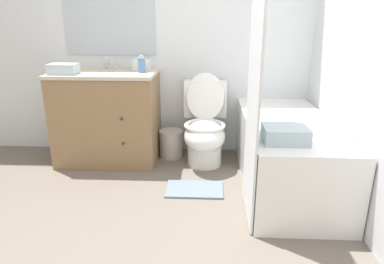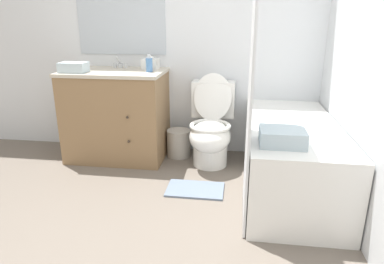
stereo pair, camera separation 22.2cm
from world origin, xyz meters
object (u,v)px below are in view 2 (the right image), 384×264
(sink_faucet, at_px, (120,64))
(soap_dispenser, at_px, (149,64))
(hand_towel_folded, at_px, (74,67))
(bath_mat, at_px, (195,189))
(bathtub, at_px, (290,156))
(toilet, at_px, (211,129))
(wastebasket, at_px, (179,143))
(tissue_box, at_px, (150,64))
(bath_towel_folded, at_px, (282,137))
(vanity_cabinet, at_px, (117,114))

(sink_faucet, distance_m, soap_dispenser, 0.41)
(soap_dispenser, relative_size, hand_towel_folded, 0.64)
(soap_dispenser, relative_size, bath_mat, 0.33)
(bathtub, distance_m, hand_towel_folded, 2.01)
(bathtub, relative_size, bath_mat, 3.32)
(toilet, xyz_separation_m, wastebasket, (-0.33, 0.13, -0.21))
(bathtub, xyz_separation_m, soap_dispenser, (-1.22, 0.42, 0.64))
(tissue_box, height_order, bath_mat, tissue_box)
(toilet, xyz_separation_m, soap_dispenser, (-0.56, 0.01, 0.58))
(tissue_box, relative_size, soap_dispenser, 0.97)
(wastebasket, bearing_deg, hand_towel_folded, -164.58)
(wastebasket, xyz_separation_m, soap_dispenser, (-0.24, -0.13, 0.78))
(tissue_box, xyz_separation_m, bath_mat, (0.53, -0.75, -0.89))
(soap_dispenser, xyz_separation_m, bath_mat, (0.49, -0.57, -0.91))
(toilet, height_order, hand_towel_folded, hand_towel_folded)
(bathtub, xyz_separation_m, wastebasket, (-0.99, 0.55, -0.15))
(hand_towel_folded, bearing_deg, sink_faucet, 47.28)
(tissue_box, xyz_separation_m, hand_towel_folded, (-0.62, -0.30, -0.01))
(bath_mat, bearing_deg, wastebasket, 110.25)
(toilet, bearing_deg, bath_towel_folded, -60.04)
(sink_faucet, relative_size, soap_dispenser, 0.94)
(toilet, distance_m, soap_dispenser, 0.81)
(toilet, distance_m, bathtub, 0.78)
(vanity_cabinet, distance_m, toilet, 0.92)
(wastebasket, bearing_deg, toilet, -22.06)
(tissue_box, bearing_deg, sink_faucet, 172.70)
(sink_faucet, xyz_separation_m, toilet, (0.91, -0.22, -0.55))
(sink_faucet, distance_m, bath_towel_folded, 1.85)
(bathtub, distance_m, wastebasket, 1.14)
(bathtub, bearing_deg, bath_mat, -168.51)
(bathtub, relative_size, soap_dispenser, 9.94)
(toilet, distance_m, bath_mat, 0.66)
(hand_towel_folded, bearing_deg, bath_mat, -21.43)
(toilet, bearing_deg, bathtub, -32.33)
(bath_towel_folded, bearing_deg, soap_dispenser, 139.90)
(wastebasket, height_order, soap_dispenser, soap_dispenser)
(bath_towel_folded, height_order, bath_mat, bath_towel_folded)
(soap_dispenser, bearing_deg, tissue_box, 101.38)
(vanity_cabinet, xyz_separation_m, bath_towel_folded, (1.44, -0.96, 0.17))
(soap_dispenser, bearing_deg, wastebasket, 28.21)
(soap_dispenser, height_order, bath_towel_folded, soap_dispenser)
(vanity_cabinet, xyz_separation_m, bathtub, (1.57, -0.46, -0.15))
(vanity_cabinet, distance_m, bath_towel_folded, 1.74)
(wastebasket, bearing_deg, bath_mat, -69.75)
(sink_faucet, bearing_deg, soap_dispenser, -31.67)
(wastebasket, height_order, tissue_box, tissue_box)
(vanity_cabinet, relative_size, hand_towel_folded, 3.97)
(hand_towel_folded, distance_m, bath_towel_folded, 1.94)
(bathtub, bearing_deg, vanity_cabinet, 163.58)
(vanity_cabinet, bearing_deg, soap_dispenser, -6.43)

